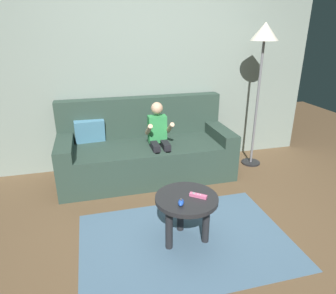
% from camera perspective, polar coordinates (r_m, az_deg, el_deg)
% --- Properties ---
extents(ground_plane, '(8.57, 8.57, 0.00)m').
position_cam_1_polar(ground_plane, '(2.61, 5.06, -18.24)').
color(ground_plane, brown).
extents(wall_back, '(4.28, 0.05, 2.50)m').
position_cam_1_polar(wall_back, '(3.76, -3.70, 15.15)').
color(wall_back, gray).
rests_on(wall_back, ground).
extents(couch, '(1.99, 0.80, 0.90)m').
position_cam_1_polar(couch, '(3.60, -4.35, -0.74)').
color(couch, '#2D4238').
rests_on(couch, ground).
extents(person_seated_on_couch, '(0.29, 0.35, 0.91)m').
position_cam_1_polar(person_seated_on_couch, '(3.38, -1.73, 1.82)').
color(person_seated_on_couch, black).
rests_on(person_seated_on_couch, ground).
extents(coffee_table, '(0.50, 0.50, 0.43)m').
position_cam_1_polar(coffee_table, '(2.47, 3.46, -11.02)').
color(coffee_table, '#232326').
rests_on(coffee_table, ground).
extents(area_rug, '(1.74, 1.18, 0.01)m').
position_cam_1_polar(area_rug, '(2.66, 3.34, -17.19)').
color(area_rug, slate).
rests_on(area_rug, ground).
extents(game_remote_pink_near_edge, '(0.13, 0.12, 0.03)m').
position_cam_1_polar(game_remote_pink_near_edge, '(2.42, 5.72, -9.13)').
color(game_remote_pink_near_edge, pink).
rests_on(game_remote_pink_near_edge, coffee_table).
extents(nunchuk_blue, '(0.08, 0.10, 0.05)m').
position_cam_1_polar(nunchuk_blue, '(2.31, 2.47, -10.41)').
color(nunchuk_blue, blue).
rests_on(nunchuk_blue, coffee_table).
extents(floor_lamp, '(0.32, 0.32, 1.73)m').
position_cam_1_polar(floor_lamp, '(3.80, 17.63, 18.12)').
color(floor_lamp, black).
rests_on(floor_lamp, ground).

